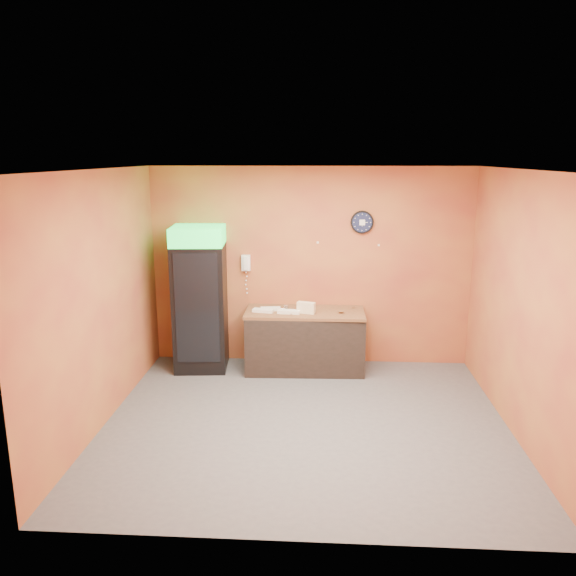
{
  "coord_description": "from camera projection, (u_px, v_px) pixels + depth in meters",
  "views": [
    {
      "loc": [
        0.15,
        -5.8,
        2.94
      ],
      "look_at": [
        -0.23,
        0.6,
        1.42
      ],
      "focal_mm": 35.0,
      "sensor_mm": 36.0,
      "label": 1
    }
  ],
  "objects": [
    {
      "name": "wall_clock",
      "position": [
        362.0,
        222.0,
        7.73
      ],
      "size": [
        0.32,
        0.06,
        0.32
      ],
      "color": "black",
      "rests_on": "back_wall"
    },
    {
      "name": "sub_roll_stack",
      "position": [
        306.0,
        308.0,
        7.6
      ],
      "size": [
        0.26,
        0.15,
        0.15
      ],
      "rotation": [
        0.0,
        0.0,
        -0.29
      ],
      "color": "#F7EAC0",
      "rests_on": "butcher_paper"
    },
    {
      "name": "wrapped_sandwich_left",
      "position": [
        263.0,
        311.0,
        7.67
      ],
      "size": [
        0.3,
        0.16,
        0.04
      ],
      "primitive_type": "cube",
      "rotation": [
        0.0,
        0.0,
        -0.19
      ],
      "color": "silver",
      "rests_on": "butcher_paper"
    },
    {
      "name": "right_wall",
      "position": [
        521.0,
        306.0,
        5.87
      ],
      "size": [
        0.02,
        4.0,
        2.8
      ],
      "primitive_type": "cube",
      "color": "#B67533",
      "rests_on": "floor"
    },
    {
      "name": "prep_counter",
      "position": [
        305.0,
        342.0,
        7.83
      ],
      "size": [
        1.64,
        0.77,
        0.81
      ],
      "primitive_type": "cube",
      "rotation": [
        0.0,
        0.0,
        0.03
      ],
      "color": "black",
      "rests_on": "floor"
    },
    {
      "name": "butcher_paper",
      "position": [
        305.0,
        312.0,
        7.73
      ],
      "size": [
        1.64,
        0.72,
        0.04
      ],
      "primitive_type": "cube",
      "rotation": [
        0.0,
        0.0,
        -0.0
      ],
      "color": "brown",
      "rests_on": "prep_counter"
    },
    {
      "name": "kitchen_tool",
      "position": [
        286.0,
        307.0,
        7.78
      ],
      "size": [
        0.07,
        0.07,
        0.07
      ],
      "primitive_type": "cylinder",
      "color": "silver",
      "rests_on": "butcher_paper"
    },
    {
      "name": "wall_phone",
      "position": [
        246.0,
        263.0,
        7.93
      ],
      "size": [
        0.12,
        0.11,
        0.22
      ],
      "color": "white",
      "rests_on": "back_wall"
    },
    {
      "name": "left_wall",
      "position": [
        101.0,
        300.0,
        6.13
      ],
      "size": [
        0.02,
        4.0,
        2.8
      ],
      "primitive_type": "cube",
      "color": "#B67533",
      "rests_on": "floor"
    },
    {
      "name": "back_wall",
      "position": [
        310.0,
        267.0,
        7.94
      ],
      "size": [
        4.5,
        0.02,
        2.8
      ],
      "primitive_type": "cube",
      "color": "#B67533",
      "rests_on": "floor"
    },
    {
      "name": "wrapped_sandwich_right",
      "position": [
        271.0,
        309.0,
        7.76
      ],
      "size": [
        0.28,
        0.14,
        0.04
      ],
      "primitive_type": "cube",
      "rotation": [
        0.0,
        0.0,
        0.12
      ],
      "color": "silver",
      "rests_on": "butcher_paper"
    },
    {
      "name": "wrapped_sandwich_mid",
      "position": [
        289.0,
        312.0,
        7.61
      ],
      "size": [
        0.31,
        0.14,
        0.04
      ],
      "primitive_type": "cube",
      "rotation": [
        0.0,
        0.0,
        -0.08
      ],
      "color": "silver",
      "rests_on": "butcher_paper"
    },
    {
      "name": "floor",
      "position": [
        305.0,
        423.0,
        6.32
      ],
      "size": [
        4.5,
        4.5,
        0.0
      ],
      "primitive_type": "plane",
      "color": "#47474C",
      "rests_on": "ground"
    },
    {
      "name": "beverage_cooler",
      "position": [
        199.0,
        301.0,
        7.75
      ],
      "size": [
        0.76,
        0.77,
        2.01
      ],
      "rotation": [
        0.0,
        0.0,
        0.08
      ],
      "color": "black",
      "rests_on": "floor"
    },
    {
      "name": "ceiling",
      "position": [
        307.0,
        169.0,
        5.68
      ],
      "size": [
        4.5,
        4.0,
        0.02
      ],
      "primitive_type": "cube",
      "color": "white",
      "rests_on": "back_wall"
    }
  ]
}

